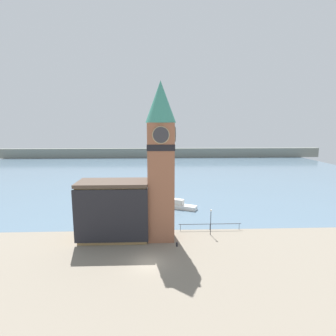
{
  "coord_description": "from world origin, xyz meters",
  "views": [
    {
      "loc": [
        1.38,
        -31.24,
        17.53
      ],
      "look_at": [
        2.8,
        5.75,
        11.43
      ],
      "focal_mm": 28.0,
      "sensor_mm": 36.0,
      "label": 1
    }
  ],
  "objects_px": {
    "boat_near": "(181,205)",
    "pier_building": "(114,210)",
    "clock_tower": "(161,158)",
    "mooring_bollard_near": "(177,244)",
    "lamp_post": "(211,217)"
  },
  "relations": [
    {
      "from": "clock_tower",
      "to": "pier_building",
      "type": "height_order",
      "value": "clock_tower"
    },
    {
      "from": "boat_near",
      "to": "pier_building",
      "type": "bearing_deg",
      "value": -103.19
    },
    {
      "from": "pier_building",
      "to": "lamp_post",
      "type": "bearing_deg",
      "value": 2.94
    },
    {
      "from": "pier_building",
      "to": "mooring_bollard_near",
      "type": "relative_size",
      "value": 17.51
    },
    {
      "from": "clock_tower",
      "to": "pier_building",
      "type": "xyz_separation_m",
      "value": [
        -7.31,
        0.05,
        -8.08
      ]
    },
    {
      "from": "mooring_bollard_near",
      "to": "lamp_post",
      "type": "distance_m",
      "value": 7.39
    },
    {
      "from": "pier_building",
      "to": "lamp_post",
      "type": "xyz_separation_m",
      "value": [
        15.27,
        0.78,
        -1.63
      ]
    },
    {
      "from": "mooring_bollard_near",
      "to": "lamp_post",
      "type": "xyz_separation_m",
      "value": [
        5.71,
        3.89,
        2.63
      ]
    },
    {
      "from": "pier_building",
      "to": "boat_near",
      "type": "xyz_separation_m",
      "value": [
        11.62,
        14.32,
        -3.88
      ]
    },
    {
      "from": "clock_tower",
      "to": "boat_near",
      "type": "relative_size",
      "value": 3.74
    },
    {
      "from": "clock_tower",
      "to": "boat_near",
      "type": "bearing_deg",
      "value": 73.29
    },
    {
      "from": "pier_building",
      "to": "clock_tower",
      "type": "bearing_deg",
      "value": -0.39
    },
    {
      "from": "lamp_post",
      "to": "boat_near",
      "type": "bearing_deg",
      "value": 105.07
    },
    {
      "from": "clock_tower",
      "to": "mooring_bollard_near",
      "type": "bearing_deg",
      "value": -53.65
    },
    {
      "from": "clock_tower",
      "to": "mooring_bollard_near",
      "type": "relative_size",
      "value": 38.8
    }
  ]
}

